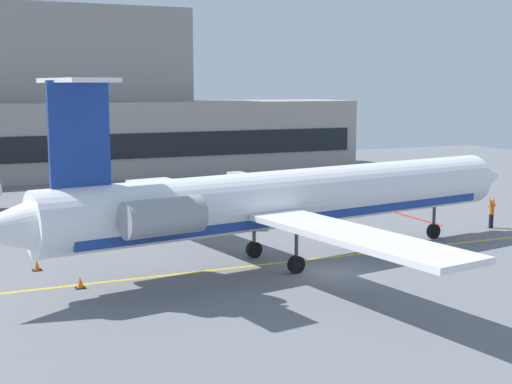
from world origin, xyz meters
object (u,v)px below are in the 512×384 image
at_px(belt_loader, 80,214).
at_px(marshaller, 491,213).
at_px(regional_jet, 287,199).
at_px(pushback_tractor, 231,186).
at_px(baggage_tug, 246,209).

distance_m(belt_loader, marshaller, 27.95).
xyz_separation_m(regional_jet, pushback_tractor, (5.72, 22.54, -2.56)).
bearing_deg(baggage_tug, belt_loader, 159.39).
xyz_separation_m(baggage_tug, pushback_tractor, (3.54, 11.66, -0.11)).
height_order(pushback_tractor, marshaller, pushback_tractor).
bearing_deg(regional_jet, belt_loader, 119.57).
bearing_deg(pushback_tractor, belt_loader, -151.57).
bearing_deg(marshaller, belt_loader, 154.93).
bearing_deg(marshaller, regional_jet, -169.83).
bearing_deg(belt_loader, regional_jet, -60.43).
height_order(baggage_tug, marshaller, baggage_tug).
bearing_deg(belt_loader, pushback_tractor, 28.43).
relative_size(regional_jet, marshaller, 16.84).
distance_m(regional_jet, belt_loader, 17.31).
bearing_deg(belt_loader, marshaller, -25.07).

